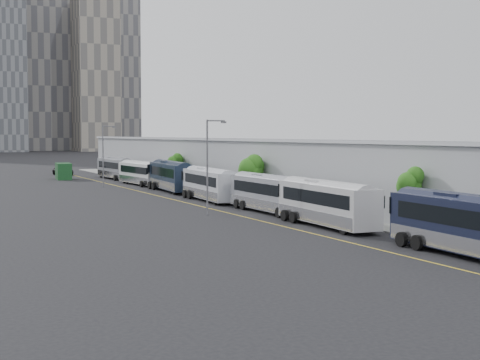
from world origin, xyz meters
TOP-DOWN VIEW (x-y plane):
  - sidewalk at (9.00, 55.00)m, footprint 10.00×170.00m
  - lane_line at (-1.50, 55.00)m, footprint 0.12×160.00m
  - depot at (12.99, 55.00)m, footprint 12.45×160.40m
  - bus_1 at (1.97, 18.29)m, footprint 3.30×13.61m
  - bus_2 at (1.69, 34.96)m, footprint 3.26×13.26m
  - bus_3 at (2.32, 46.90)m, footprint 2.85×12.76m
  - bus_4 at (1.80, 60.77)m, footprint 3.44×13.12m
  - bus_5 at (2.44, 75.89)m, footprint 3.94×14.12m
  - bus_6 at (2.26, 89.49)m, footprint 3.38×12.48m
  - bus_7 at (2.64, 105.47)m, footprint 3.05×12.81m
  - tree_1 at (5.80, 29.36)m, footprint 1.99×1.99m
  - tree_2 at (5.35, 57.32)m, footprint 2.89×2.89m
  - tree_3 at (5.75, 83.80)m, footprint 2.10×2.10m
  - street_lamp_near at (-3.83, 47.30)m, footprint 2.04×0.22m
  - street_lamp_far at (-3.81, 87.34)m, footprint 2.04×0.22m
  - shipping_container at (-5.58, 108.28)m, footprint 2.93×5.75m
  - suv at (-3.01, 121.61)m, footprint 3.24×5.87m

SIDE VIEW (x-z plane):
  - lane_line at x=-1.50m, z-range 0.00..0.02m
  - sidewalk at x=9.00m, z-range 0.00..0.12m
  - suv at x=-3.01m, z-range 0.00..1.56m
  - shipping_container at x=-5.58m, z-range 0.00..2.76m
  - bus_6 at x=2.26m, z-range -0.28..3.32m
  - bus_7 at x=2.64m, z-range -0.29..3.43m
  - bus_3 at x=2.32m, z-range -0.29..3.43m
  - bus_4 at x=1.80m, z-range -0.30..3.50m
  - bus_2 at x=1.69m, z-range -0.30..3.55m
  - bus_1 at x=1.97m, z-range -0.31..3.64m
  - bus_5 at x=2.44m, z-range -0.32..3.76m
  - depot at x=12.99m, z-range -0.09..7.11m
  - tree_3 at x=5.75m, z-range 1.27..5.97m
  - tree_1 at x=5.80m, z-range 1.43..6.36m
  - tree_2 at x=5.35m, z-range 1.26..6.71m
  - street_lamp_far at x=-3.81m, z-range 0.69..9.62m
  - street_lamp_near at x=-3.83m, z-range 0.69..9.80m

